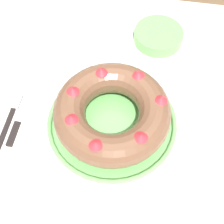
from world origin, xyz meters
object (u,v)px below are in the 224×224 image
serving_dish (112,122)px  bundt_cake (112,112)px  cake_knife (18,123)px  side_bowl (158,36)px  fork (10,117)px

serving_dish → bundt_cake: (0.00, -0.00, 0.05)m
cake_knife → side_bowl: (0.33, 0.36, 0.01)m
fork → bundt_cake: bearing=8.1°
serving_dish → side_bowl: (0.09, 0.32, 0.01)m
serving_dish → fork: size_ratio=1.84×
bundt_cake → fork: bearing=-174.9°
bundt_cake → fork: size_ratio=1.59×
bundt_cake → fork: 0.28m
serving_dish → fork: bearing=-174.9°
fork → cake_knife: cake_knife is taller
bundt_cake → side_bowl: size_ratio=1.94×
serving_dish → fork: (-0.27, -0.02, -0.01)m
serving_dish → bundt_cake: 0.05m
fork → cake_knife: bearing=-28.3°
serving_dish → cake_knife: bearing=-170.9°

